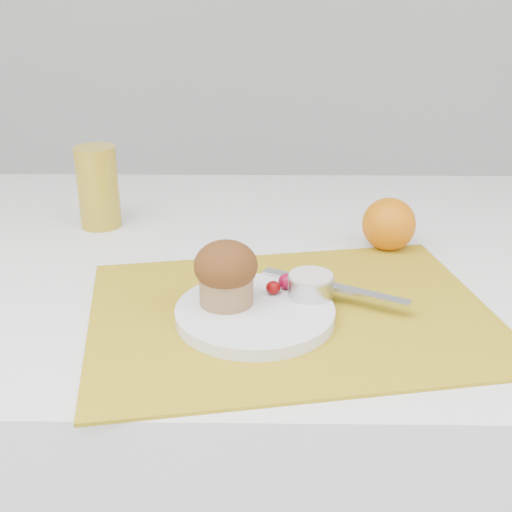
{
  "coord_description": "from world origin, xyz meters",
  "views": [
    {
      "loc": [
        0.03,
        -0.82,
        1.12
      ],
      "look_at": [
        0.02,
        -0.08,
        0.8
      ],
      "focal_mm": 45.0,
      "sensor_mm": 36.0,
      "label": 1
    }
  ],
  "objects_px": {
    "orange": "(389,224)",
    "muffin": "(226,273)",
    "plate": "(255,313)",
    "juice_glass": "(98,187)",
    "table": "(245,452)"
  },
  "relations": [
    {
      "from": "orange",
      "to": "muffin",
      "type": "xyz_separation_m",
      "value": [
        -0.23,
        -0.21,
        0.02
      ]
    },
    {
      "from": "juice_glass",
      "to": "table",
      "type": "bearing_deg",
      "value": -23.75
    },
    {
      "from": "table",
      "to": "plate",
      "type": "height_order",
      "value": "plate"
    },
    {
      "from": "plate",
      "to": "juice_glass",
      "type": "bearing_deg",
      "value": 128.97
    },
    {
      "from": "juice_glass",
      "to": "orange",
      "type": "bearing_deg",
      "value": -11.55
    },
    {
      "from": "plate",
      "to": "orange",
      "type": "distance_m",
      "value": 0.3
    },
    {
      "from": "orange",
      "to": "juice_glass",
      "type": "relative_size",
      "value": 0.6
    },
    {
      "from": "orange",
      "to": "muffin",
      "type": "height_order",
      "value": "muffin"
    },
    {
      "from": "plate",
      "to": "muffin",
      "type": "bearing_deg",
      "value": 159.52
    },
    {
      "from": "plate",
      "to": "juice_glass",
      "type": "distance_m",
      "value": 0.41
    },
    {
      "from": "juice_glass",
      "to": "plate",
      "type": "bearing_deg",
      "value": -51.03
    },
    {
      "from": "orange",
      "to": "juice_glass",
      "type": "distance_m",
      "value": 0.46
    },
    {
      "from": "table",
      "to": "orange",
      "type": "xyz_separation_m",
      "value": [
        0.21,
        0.01,
        0.41
      ]
    },
    {
      "from": "table",
      "to": "juice_glass",
      "type": "distance_m",
      "value": 0.51
    },
    {
      "from": "plate",
      "to": "juice_glass",
      "type": "xyz_separation_m",
      "value": [
        -0.26,
        0.32,
        0.05
      ]
    }
  ]
}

